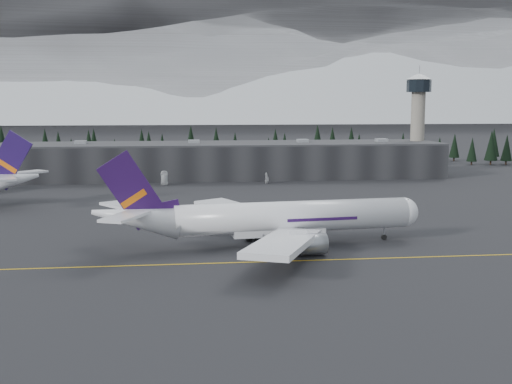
{
  "coord_description": "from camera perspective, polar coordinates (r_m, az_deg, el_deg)",
  "views": [
    {
      "loc": [
        -15.39,
        -107.84,
        26.88
      ],
      "look_at": [
        0.0,
        20.0,
        9.0
      ],
      "focal_mm": 45.0,
      "sensor_mm": 36.0,
      "label": 1
    }
  ],
  "objects": [
    {
      "name": "treeline",
      "position": [
        270.97,
        -3.6,
        3.79
      ],
      "size": [
        360.0,
        20.0,
        15.0
      ],
      "primitive_type": "cube",
      "color": "black",
      "rests_on": "ground"
    },
    {
      "name": "gse_vehicle_b",
      "position": [
        215.92,
        0.98,
        0.92
      ],
      "size": [
        3.88,
        1.8,
        1.29
      ],
      "primitive_type": "imported",
      "rotation": [
        0.0,
        0.0,
        -1.64
      ],
      "color": "silver",
      "rests_on": "ground"
    },
    {
      "name": "jet_main",
      "position": [
        121.22,
        0.79,
        -2.37
      ],
      "size": [
        63.42,
        58.31,
        18.66
      ],
      "rotation": [
        0.0,
        0.0,
        0.1
      ],
      "color": "white",
      "rests_on": "ground"
    },
    {
      "name": "taxiline",
      "position": [
        110.28,
        1.37,
        -6.2
      ],
      "size": [
        400.0,
        0.4,
        0.02
      ],
      "primitive_type": "cube",
      "color": "gold",
      "rests_on": "ground"
    },
    {
      "name": "gse_vehicle_a",
      "position": [
        213.71,
        -8.14,
        0.78
      ],
      "size": [
        2.54,
        4.97,
        1.34
      ],
      "primitive_type": "imported",
      "rotation": [
        0.0,
        0.0,
        -0.06
      ],
      "color": "white",
      "rests_on": "ground"
    },
    {
      "name": "mountain_ridge",
      "position": [
        1108.27,
        -6.11,
        6.47
      ],
      "size": [
        4400.0,
        900.0,
        420.0
      ],
      "primitive_type": null,
      "color": "white",
      "rests_on": "ground"
    },
    {
      "name": "terminal",
      "position": [
        234.25,
        -3.08,
        2.85
      ],
      "size": [
        160.0,
        30.0,
        12.6
      ],
      "color": "black",
      "rests_on": "ground"
    },
    {
      "name": "ground",
      "position": [
        112.2,
        1.23,
        -5.96
      ],
      "size": [
        1400.0,
        1400.0,
        0.0
      ],
      "primitive_type": "plane",
      "color": "black",
      "rests_on": "ground"
    },
    {
      "name": "control_tower",
      "position": [
        252.59,
        14.21,
        6.88
      ],
      "size": [
        10.0,
        10.0,
        37.7
      ],
      "color": "gray",
      "rests_on": "ground"
    }
  ]
}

